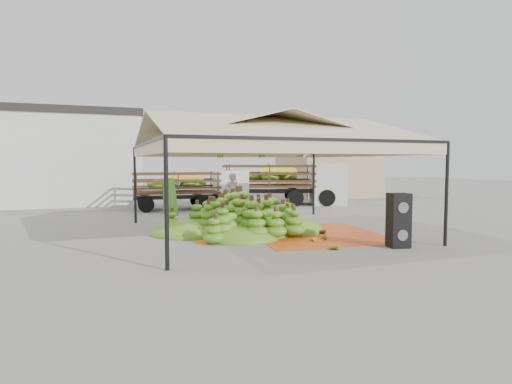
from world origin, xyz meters
name	(u,v)px	position (x,y,z in m)	size (l,w,h in m)	color
ground	(266,233)	(0.00, 0.00, 0.00)	(90.00, 90.00, 0.00)	slate
canopy_tent	(266,136)	(0.00, 0.00, 3.30)	(8.10, 8.10, 4.00)	black
building_white	(9,157)	(-10.00, 14.00, 2.71)	(14.30, 6.30, 5.40)	silver
building_tan	(328,167)	(10.00, 13.00, 2.07)	(6.30, 5.30, 4.10)	tan
tarp_left	(250,233)	(-0.54, 0.09, 0.01)	(3.85, 3.67, 0.01)	orange
tarp_right	(316,235)	(1.39, -1.04, 0.01)	(4.23, 4.44, 0.01)	orange
banana_heap	(244,214)	(-0.71, 0.24, 0.66)	(6.18, 5.08, 1.32)	#4F7A19
hand_yellow_a	(311,238)	(0.66, -2.04, 0.10)	(0.44, 0.36, 0.20)	yellow
hand_yellow_b	(333,247)	(0.59, -3.44, 0.11)	(0.49, 0.40, 0.22)	#B69624
hand_red_a	(402,242)	(2.80, -3.58, 0.10)	(0.45, 0.37, 0.20)	#502212
hand_red_b	(321,231)	(1.54, -1.07, 0.11)	(0.49, 0.40, 0.22)	#522B12
hand_green	(321,236)	(1.13, -1.85, 0.10)	(0.44, 0.36, 0.20)	#397D1A
hanging_bunches	(262,157)	(-0.01, 0.38, 2.62)	(3.24, 0.24, 0.20)	#5F831B
speaker_stack	(399,220)	(2.57, -3.70, 0.77)	(0.64, 0.59, 1.55)	black
banana_leaves	(168,230)	(-3.11, 1.65, 0.00)	(0.96, 1.36, 3.70)	#2B7C21
vendor	(232,195)	(0.24, 4.67, 0.97)	(0.71, 0.46, 1.94)	gray
truck_left	(195,186)	(-0.64, 8.21, 1.21)	(5.87, 2.38, 1.97)	#4A2B18
truck_right	(289,179)	(4.94, 8.73, 1.45)	(7.23, 4.61, 2.35)	#492718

